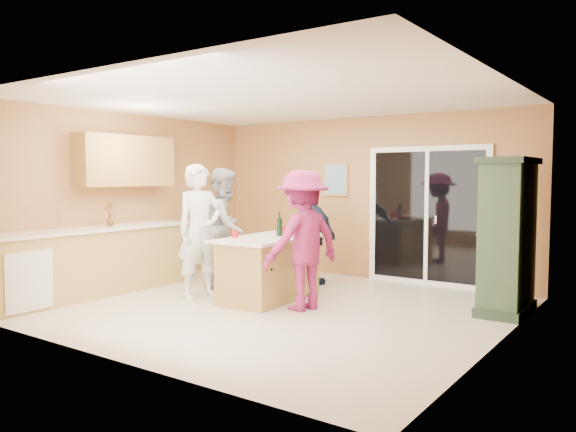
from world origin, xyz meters
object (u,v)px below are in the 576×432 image
Objects in this scene: woman_white at (200,231)px; woman_magenta at (303,240)px; green_hutch at (508,238)px; woman_navy at (312,235)px; woman_grey at (225,227)px; kitchen_island at (269,270)px.

woman_white is 1.54m from woman_magenta.
green_hutch reaches higher than woman_navy.
woman_grey is 1.17× the size of woman_navy.
green_hutch is 3.93m from woman_white.
green_hutch is at bearing 136.63° from woman_magenta.
woman_white is at bearing 75.34° from woman_navy.
woman_magenta is at bearing -20.38° from kitchen_island.
woman_magenta is (1.81, -0.62, -0.02)m from woman_grey.
woman_magenta is (-2.12, -1.25, -0.05)m from green_hutch.
green_hutch is (2.79, 1.04, 0.51)m from kitchen_island.
green_hutch is 2.90m from woman_navy.
kitchen_island is at bearing -159.54° from green_hutch.
woman_white is 1.05× the size of woman_magenta.
green_hutch reaches higher than kitchen_island.
green_hutch is 1.05× the size of woman_grey.
woman_white is 1.02× the size of woman_grey.
kitchen_island is 1.30m from woman_grey.
woman_white is 1.20× the size of woman_navy.
green_hutch is 3.98m from woman_grey.
woman_white is at bearing -155.34° from kitchen_island.
woman_grey is at bearing 157.74° from kitchen_island.
woman_navy is (0.75, 1.65, -0.15)m from woman_white.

